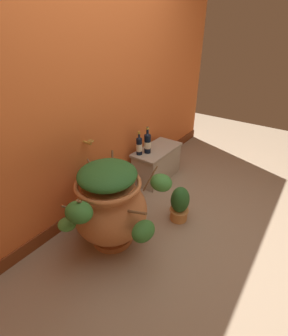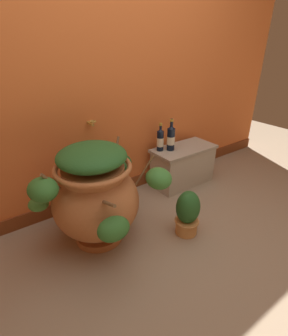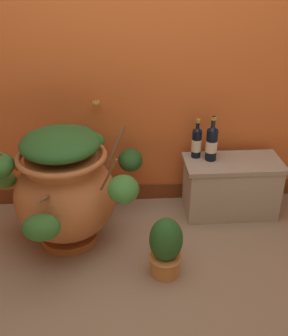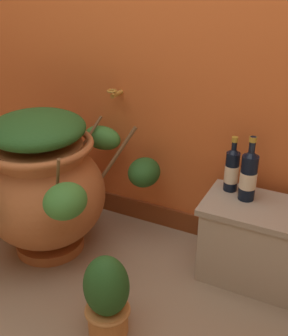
% 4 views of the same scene
% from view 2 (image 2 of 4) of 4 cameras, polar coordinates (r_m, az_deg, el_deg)
% --- Properties ---
extents(ground_plane, '(7.00, 7.00, 0.00)m').
position_cam_2_polar(ground_plane, '(2.00, 11.74, -19.05)').
color(ground_plane, gray).
extents(back_wall, '(4.40, 0.33, 2.60)m').
position_cam_2_polar(back_wall, '(2.36, -8.37, 23.49)').
color(back_wall, '#D6662D').
rests_on(back_wall, ground_plane).
extents(terracotta_urn, '(0.96, 0.93, 0.78)m').
position_cam_2_polar(terracotta_urn, '(1.91, -10.63, -5.62)').
color(terracotta_urn, '#B26638').
rests_on(terracotta_urn, ground_plane).
extents(stone_ledge, '(0.68, 0.34, 0.41)m').
position_cam_2_polar(stone_ledge, '(2.77, 8.66, 0.86)').
color(stone_ledge, '#B2A893').
rests_on(stone_ledge, ground_plane).
extents(wine_bottle_left, '(0.08, 0.08, 0.32)m').
position_cam_2_polar(wine_bottle_left, '(2.57, 6.04, 6.81)').
color(wine_bottle_left, black).
rests_on(wine_bottle_left, stone_ledge).
extents(wine_bottle_middle, '(0.07, 0.07, 0.28)m').
position_cam_2_polar(wine_bottle_middle, '(2.56, 3.65, 6.39)').
color(wine_bottle_middle, black).
rests_on(wine_bottle_middle, stone_ledge).
extents(potted_shrub, '(0.20, 0.20, 0.39)m').
position_cam_2_polar(potted_shrub, '(2.07, 9.70, -9.90)').
color(potted_shrub, '#D68E4C').
rests_on(potted_shrub, ground_plane).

